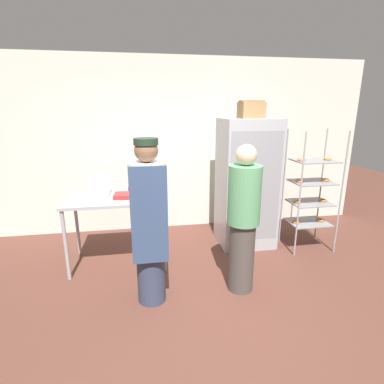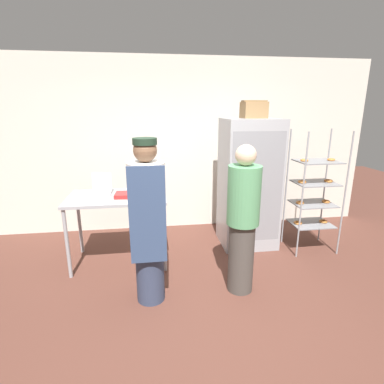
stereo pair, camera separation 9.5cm
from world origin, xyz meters
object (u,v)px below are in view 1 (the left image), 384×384
at_px(refrigerator, 247,183).
at_px(person_customer, 243,219).
at_px(binder_stack, 127,197).
at_px(cardboard_storage_box, 251,110).
at_px(person_baker, 149,222).
at_px(baking_rack, 311,192).
at_px(blender_pitcher, 132,184).
at_px(donut_box, 100,193).

bearing_deg(refrigerator, person_customer, -111.31).
xyz_separation_m(binder_stack, cardboard_storage_box, (1.74, 0.62, 1.01)).
bearing_deg(binder_stack, person_baker, -70.84).
height_order(baking_rack, blender_pitcher, baking_rack).
distance_m(baking_rack, binder_stack, 2.56).
distance_m(donut_box, person_customer, 1.84).
relative_size(blender_pitcher, person_customer, 0.16).
relative_size(binder_stack, cardboard_storage_box, 0.93).
xyz_separation_m(binder_stack, person_customer, (1.24, -0.64, -0.12)).
relative_size(blender_pitcher, binder_stack, 0.86).
xyz_separation_m(blender_pitcher, binder_stack, (-0.06, -0.35, -0.07)).
height_order(donut_box, person_baker, person_baker).
bearing_deg(refrigerator, blender_pitcher, -173.67).
distance_m(refrigerator, blender_pitcher, 1.65).
bearing_deg(refrigerator, person_baker, -140.15).
bearing_deg(blender_pitcher, donut_box, -169.14).
bearing_deg(cardboard_storage_box, binder_stack, -160.52).
relative_size(donut_box, binder_stack, 0.89).
bearing_deg(person_customer, blender_pitcher, 139.81).
height_order(refrigerator, baking_rack, refrigerator).
distance_m(binder_stack, person_customer, 1.40).
distance_m(blender_pitcher, person_baker, 1.06).
bearing_deg(donut_box, person_customer, -29.97).
distance_m(refrigerator, person_customer, 1.26).
distance_m(donut_box, cardboard_storage_box, 2.35).
height_order(donut_box, person_customer, person_customer).
bearing_deg(blender_pitcher, person_baker, -80.31).
bearing_deg(refrigerator, donut_box, -172.75).
distance_m(baking_rack, person_customer, 1.57).
distance_m(baking_rack, cardboard_storage_box, 1.45).
bearing_deg(person_baker, person_customer, 2.40).
relative_size(blender_pitcher, cardboard_storage_box, 0.80).
bearing_deg(blender_pitcher, person_customer, -40.19).
distance_m(baking_rack, blender_pitcher, 2.50).
bearing_deg(cardboard_storage_box, baking_rack, -25.74).
xyz_separation_m(baking_rack, person_customer, (-1.31, -0.87, 0.00)).
bearing_deg(baking_rack, refrigerator, 160.29).
height_order(baking_rack, donut_box, baking_rack).
bearing_deg(binder_stack, donut_box, 142.21).
xyz_separation_m(blender_pitcher, person_customer, (1.18, -0.99, -0.19)).
relative_size(donut_box, blender_pitcher, 1.03).
height_order(donut_box, cardboard_storage_box, cardboard_storage_box).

